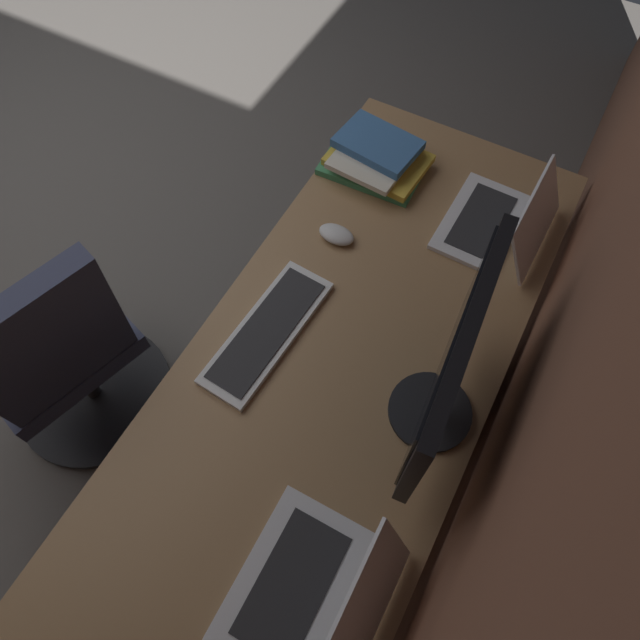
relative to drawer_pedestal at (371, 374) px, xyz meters
name	(u,v)px	position (x,y,z in m)	size (l,w,h in m)	color
floor_plane	(5,183)	(-0.20, -1.97, -0.35)	(5.61, 5.61, 0.00)	#59544F
desk	(337,382)	(0.20, -0.03, 0.31)	(1.85, 0.74, 0.73)	#936D47
drawer_pedestal	(371,374)	(0.00, 0.00, 0.00)	(0.40, 0.51, 0.69)	#936D47
monitor_primary	(450,367)	(0.19, 0.21, 0.64)	(0.51, 0.20, 0.45)	black
laptop_leftmost	(502,221)	(-0.41, 0.17, 0.43)	(0.32, 0.28, 0.19)	silver
laptop_left	(318,598)	(0.67, 0.18, 0.43)	(0.34, 0.30, 0.21)	silver
keyboard_main	(267,331)	(0.19, -0.23, 0.39)	(0.43, 0.17, 0.02)	silver
mouse_main	(336,234)	(-0.16, -0.22, 0.40)	(0.06, 0.10, 0.03)	silver
book_stack_near	(376,157)	(-0.46, -0.24, 0.42)	(0.25, 0.31, 0.09)	#3D8456
office_chair	(63,359)	(0.45, -0.83, 0.11)	(0.56, 0.60, 0.97)	#383D56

